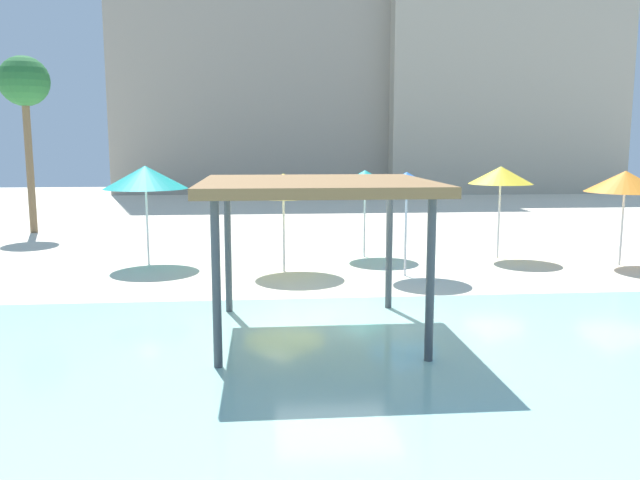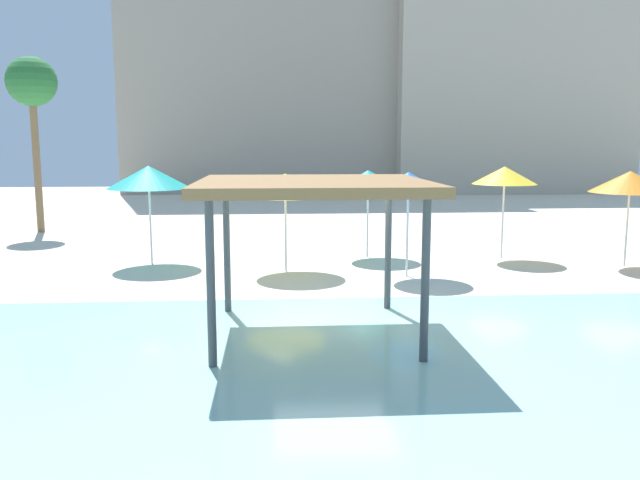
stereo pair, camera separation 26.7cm
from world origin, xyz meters
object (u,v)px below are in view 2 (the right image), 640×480
(shade_pavilion, at_px, (313,190))
(beach_umbrella_teal_7, at_px, (149,177))
(beach_umbrella_orange_3, at_px, (630,182))
(beach_umbrella_yellow_4, at_px, (505,175))
(beach_umbrella_yellow_0, at_px, (285,185))
(beach_umbrella_teal_5, at_px, (368,179))
(palm_tree_1, at_px, (32,86))
(beach_umbrella_blue_2, at_px, (408,183))

(shade_pavilion, distance_m, beach_umbrella_teal_7, 8.56)
(beach_umbrella_orange_3, xyz_separation_m, beach_umbrella_yellow_4, (-3.10, 1.50, 0.12))
(beach_umbrella_yellow_0, bearing_deg, beach_umbrella_teal_5, 39.65)
(shade_pavilion, xyz_separation_m, beach_umbrella_teal_7, (-4.32, 7.39, -0.14))
(beach_umbrella_yellow_0, distance_m, beach_umbrella_teal_5, 3.35)
(shade_pavilion, height_order, palm_tree_1, palm_tree_1)
(beach_umbrella_blue_2, distance_m, beach_umbrella_teal_7, 7.48)
(beach_umbrella_orange_3, bearing_deg, palm_tree_1, 156.34)
(shade_pavilion, height_order, beach_umbrella_blue_2, shade_pavilion)
(beach_umbrella_orange_3, relative_size, beach_umbrella_yellow_4, 0.97)
(beach_umbrella_teal_5, xyz_separation_m, beach_umbrella_teal_7, (-6.50, -0.72, 0.13))
(beach_umbrella_yellow_0, height_order, beach_umbrella_orange_3, beach_umbrella_orange_3)
(shade_pavilion, bearing_deg, beach_umbrella_teal_7, 120.33)
(shade_pavilion, relative_size, beach_umbrella_yellow_4, 1.45)
(shade_pavilion, xyz_separation_m, beach_umbrella_teal_5, (2.18, 8.11, -0.28))
(beach_umbrella_teal_5, bearing_deg, beach_umbrella_teal_7, -173.67)
(beach_umbrella_blue_2, xyz_separation_m, beach_umbrella_orange_3, (6.56, 0.93, -0.07))
(beach_umbrella_teal_7, height_order, palm_tree_1, palm_tree_1)
(beach_umbrella_blue_2, height_order, palm_tree_1, palm_tree_1)
(beach_umbrella_yellow_4, bearing_deg, beach_umbrella_orange_3, -25.77)
(beach_umbrella_teal_7, bearing_deg, beach_umbrella_yellow_0, -19.84)
(beach_umbrella_yellow_0, relative_size, beach_umbrella_teal_7, 0.94)
(beach_umbrella_blue_2, bearing_deg, beach_umbrella_teal_5, 101.95)
(shade_pavilion, bearing_deg, beach_umbrella_blue_2, 61.28)
(beach_umbrella_blue_2, xyz_separation_m, beach_umbrella_teal_7, (-7.13, 2.26, 0.05))
(beach_umbrella_orange_3, distance_m, beach_umbrella_teal_5, 7.48)
(shade_pavilion, distance_m, palm_tree_1, 17.91)
(beach_umbrella_yellow_0, relative_size, beach_umbrella_orange_3, 0.99)
(beach_umbrella_yellow_0, height_order, beach_umbrella_teal_5, beach_umbrella_yellow_0)
(palm_tree_1, bearing_deg, beach_umbrella_teal_5, -27.83)
(beach_umbrella_yellow_4, height_order, beach_umbrella_teal_5, beach_umbrella_yellow_4)
(beach_umbrella_yellow_4, distance_m, beach_umbrella_teal_5, 4.13)
(beach_umbrella_yellow_0, xyz_separation_m, beach_umbrella_yellow_4, (6.67, 1.58, 0.16))
(beach_umbrella_orange_3, bearing_deg, beach_umbrella_teal_7, 174.43)
(beach_umbrella_teal_7, bearing_deg, shade_pavilion, -59.67)
(beach_umbrella_yellow_4, height_order, beach_umbrella_teal_7, beach_umbrella_teal_7)
(shade_pavilion, distance_m, beach_umbrella_blue_2, 5.85)
(shade_pavilion, xyz_separation_m, beach_umbrella_orange_3, (9.37, 6.05, -0.26))
(beach_umbrella_yellow_0, bearing_deg, beach_umbrella_yellow_4, 13.32)
(beach_umbrella_blue_2, height_order, beach_umbrella_orange_3, beach_umbrella_blue_2)
(shade_pavilion, height_order, beach_umbrella_yellow_4, shade_pavilion)
(beach_umbrella_orange_3, relative_size, beach_umbrella_teal_7, 0.95)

